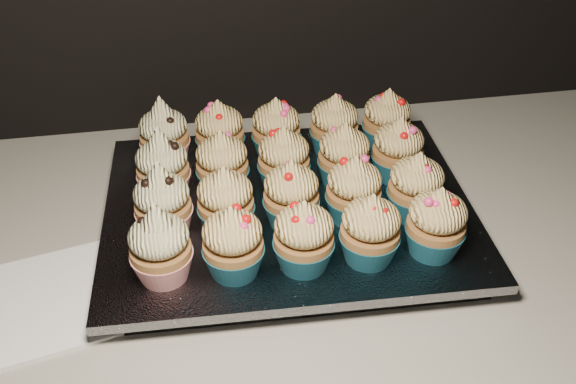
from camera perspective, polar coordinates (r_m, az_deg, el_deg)
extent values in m
cube|color=beige|center=(0.81, 13.55, -4.13)|extent=(2.44, 0.64, 0.04)
cube|color=white|center=(0.73, -20.11, -8.97)|extent=(0.18, 0.18, 0.00)
cube|color=black|center=(0.77, 0.00, -2.33)|extent=(0.41, 0.32, 0.02)
cube|color=silver|center=(0.76, 0.00, -1.33)|extent=(0.44, 0.35, 0.01)
cone|color=red|center=(0.66, -11.04, -6.36)|extent=(0.06, 0.06, 0.03)
ellipsoid|color=beige|center=(0.64, -11.43, -3.86)|extent=(0.06, 0.06, 0.04)
cone|color=beige|center=(0.62, -11.74, -1.89)|extent=(0.03, 0.03, 0.03)
cone|color=#17576D|center=(0.66, -4.82, -6.05)|extent=(0.06, 0.06, 0.03)
ellipsoid|color=#FFD580|center=(0.63, -4.99, -3.53)|extent=(0.06, 0.06, 0.04)
cone|color=#FFD580|center=(0.62, -5.10, -1.90)|extent=(0.03, 0.03, 0.02)
cone|color=#17576D|center=(0.66, 1.38, -5.53)|extent=(0.06, 0.06, 0.03)
ellipsoid|color=#FFD580|center=(0.64, 1.43, -3.00)|extent=(0.06, 0.06, 0.04)
cone|color=#FFD580|center=(0.62, 1.46, -1.38)|extent=(0.03, 0.03, 0.02)
cone|color=#17576D|center=(0.68, 7.17, -4.88)|extent=(0.06, 0.06, 0.03)
ellipsoid|color=#FFD580|center=(0.65, 7.42, -2.38)|extent=(0.06, 0.06, 0.04)
cone|color=#FFD580|center=(0.64, 7.58, -0.77)|extent=(0.03, 0.03, 0.02)
cone|color=#17576D|center=(0.70, 12.79, -4.19)|extent=(0.06, 0.06, 0.03)
ellipsoid|color=#FFD580|center=(0.67, 13.21, -1.74)|extent=(0.06, 0.06, 0.04)
cone|color=#FFD580|center=(0.66, 13.49, -0.17)|extent=(0.03, 0.03, 0.02)
cone|color=red|center=(0.72, -10.85, -2.53)|extent=(0.06, 0.06, 0.03)
ellipsoid|color=beige|center=(0.70, -11.20, -0.10)|extent=(0.06, 0.06, 0.04)
cone|color=beige|center=(0.68, -11.47, 1.80)|extent=(0.03, 0.03, 0.03)
cone|color=#17576D|center=(0.71, -5.46, -2.35)|extent=(0.06, 0.06, 0.03)
ellipsoid|color=#FFD580|center=(0.69, -5.64, 0.12)|extent=(0.06, 0.06, 0.04)
cone|color=#FFD580|center=(0.68, -5.75, 1.69)|extent=(0.03, 0.03, 0.02)
cone|color=#17576D|center=(0.72, 0.28, -1.75)|extent=(0.06, 0.06, 0.03)
ellipsoid|color=#FFD580|center=(0.70, 0.29, 0.71)|extent=(0.06, 0.06, 0.04)
cone|color=#FFD580|center=(0.68, 0.30, 2.28)|extent=(0.03, 0.03, 0.02)
cone|color=#17576D|center=(0.73, 5.76, -1.34)|extent=(0.06, 0.06, 0.03)
ellipsoid|color=#FFD580|center=(0.71, 5.95, 1.10)|extent=(0.06, 0.06, 0.04)
cone|color=#FFD580|center=(0.69, 6.07, 2.65)|extent=(0.03, 0.03, 0.02)
cone|color=#17576D|center=(0.74, 11.08, -0.98)|extent=(0.06, 0.06, 0.03)
ellipsoid|color=#FFD580|center=(0.72, 11.43, 1.41)|extent=(0.06, 0.06, 0.04)
cone|color=#FFD580|center=(0.71, 11.64, 2.93)|extent=(0.03, 0.03, 0.02)
cone|color=red|center=(0.77, -10.87, 0.68)|extent=(0.06, 0.06, 0.03)
ellipsoid|color=beige|center=(0.75, -11.20, 3.03)|extent=(0.06, 0.06, 0.04)
cone|color=beige|center=(0.74, -11.45, 4.84)|extent=(0.03, 0.03, 0.03)
cone|color=#17576D|center=(0.77, -5.76, 1.06)|extent=(0.06, 0.06, 0.03)
ellipsoid|color=#FFD580|center=(0.75, -5.94, 3.43)|extent=(0.06, 0.06, 0.04)
cone|color=#FFD580|center=(0.74, -6.05, 4.92)|extent=(0.03, 0.03, 0.02)
cone|color=#17576D|center=(0.77, -0.37, 1.46)|extent=(0.06, 0.06, 0.03)
ellipsoid|color=#FFD580|center=(0.75, -0.38, 3.83)|extent=(0.06, 0.06, 0.04)
cone|color=#FFD580|center=(0.74, -0.38, 5.32)|extent=(0.03, 0.03, 0.02)
cone|color=#17576D|center=(0.78, 4.90, 1.80)|extent=(0.06, 0.06, 0.03)
ellipsoid|color=#FFD580|center=(0.76, 5.05, 4.15)|extent=(0.06, 0.06, 0.04)
cone|color=#FFD580|center=(0.75, 5.14, 5.63)|extent=(0.03, 0.03, 0.02)
cone|color=#17576D|center=(0.80, 9.57, 2.31)|extent=(0.06, 0.06, 0.03)
ellipsoid|color=#FFD580|center=(0.78, 9.84, 4.61)|extent=(0.06, 0.06, 0.04)
cone|color=#FFD580|center=(0.77, 10.02, 6.06)|extent=(0.03, 0.03, 0.02)
cone|color=red|center=(0.83, -10.77, 3.57)|extent=(0.06, 0.06, 0.03)
ellipsoid|color=beige|center=(0.81, -11.07, 5.82)|extent=(0.06, 0.06, 0.04)
cone|color=beige|center=(0.80, -11.30, 7.54)|extent=(0.03, 0.03, 0.03)
cone|color=#17576D|center=(0.83, -5.99, 3.95)|extent=(0.06, 0.06, 0.03)
ellipsoid|color=#FFD580|center=(0.81, -6.16, 6.21)|extent=(0.06, 0.06, 0.04)
cone|color=#FFD580|center=(0.80, -6.26, 7.63)|extent=(0.03, 0.03, 0.02)
cone|color=#17576D|center=(0.83, -1.04, 4.19)|extent=(0.06, 0.06, 0.03)
ellipsoid|color=#FFD580|center=(0.81, -1.07, 6.46)|extent=(0.06, 0.06, 0.04)
cone|color=#FFD580|center=(0.80, -1.09, 7.88)|extent=(0.03, 0.03, 0.02)
cone|color=#17576D|center=(0.84, 4.06, 4.53)|extent=(0.06, 0.06, 0.03)
ellipsoid|color=#FFD580|center=(0.82, 4.17, 6.78)|extent=(0.06, 0.06, 0.04)
cone|color=#FFD580|center=(0.81, 4.25, 8.19)|extent=(0.03, 0.03, 0.02)
cone|color=#17576D|center=(0.86, 8.61, 4.99)|extent=(0.06, 0.06, 0.03)
ellipsoid|color=#FFD580|center=(0.84, 8.84, 7.19)|extent=(0.06, 0.06, 0.04)
cone|color=#FFD580|center=(0.83, 8.99, 8.57)|extent=(0.03, 0.03, 0.02)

